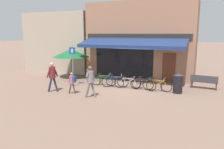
# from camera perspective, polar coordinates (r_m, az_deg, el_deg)

# --- Properties ---
(ground_plane) EXTENTS (160.00, 160.00, 0.00)m
(ground_plane) POSITION_cam_1_polar(r_m,az_deg,el_deg) (14.11, 4.02, -3.45)
(ground_plane) COLOR #846656
(shop_front) EXTENTS (8.31, 4.99, 5.79)m
(shop_front) POSITION_cam_1_polar(r_m,az_deg,el_deg) (17.65, 7.56, 8.83)
(shop_front) COLOR #9E7056
(shop_front) RESTS_ON ground_plane
(neighbour_building) EXTENTS (6.45, 4.00, 5.24)m
(neighbour_building) POSITION_cam_1_polar(r_m,az_deg,el_deg) (21.46, -12.11, 8.30)
(neighbour_building) COLOR tan
(neighbour_building) RESTS_ON ground_plane
(bike_rack_rail) EXTENTS (4.30, 0.04, 0.57)m
(bike_rack_rail) POSITION_cam_1_polar(r_m,az_deg,el_deg) (13.99, 4.44, -1.53)
(bike_rack_rail) COLOR #47494F
(bike_rack_rail) RESTS_ON ground_plane
(bicycle_green) EXTENTS (1.73, 0.52, 0.84)m
(bicycle_green) POSITION_cam_1_polar(r_m,az_deg,el_deg) (14.53, -2.23, -1.48)
(bicycle_green) COLOR black
(bicycle_green) RESTS_ON ground_plane
(bicycle_blue) EXTENTS (1.70, 0.72, 0.89)m
(bicycle_blue) POSITION_cam_1_polar(r_m,az_deg,el_deg) (14.07, 0.79, -1.84)
(bicycle_blue) COLOR black
(bicycle_blue) RESTS_ON ground_plane
(bicycle_silver) EXTENTS (1.74, 0.52, 0.80)m
(bicycle_silver) POSITION_cam_1_polar(r_m,az_deg,el_deg) (13.82, 4.00, -2.22)
(bicycle_silver) COLOR black
(bicycle_silver) RESTS_ON ground_plane
(bicycle_black) EXTENTS (1.71, 0.61, 0.83)m
(bicycle_black) POSITION_cam_1_polar(r_m,az_deg,el_deg) (13.65, 8.21, -2.46)
(bicycle_black) COLOR black
(bicycle_black) RESTS_ON ground_plane
(bicycle_orange) EXTENTS (1.81, 0.52, 0.85)m
(bicycle_orange) POSITION_cam_1_polar(r_m,az_deg,el_deg) (13.42, 11.65, -2.74)
(bicycle_orange) COLOR black
(bicycle_orange) RESTS_ON ground_plane
(pedestrian_adult) EXTENTS (0.59, 0.62, 1.75)m
(pedestrian_adult) POSITION_cam_1_polar(r_m,az_deg,el_deg) (11.80, -5.68, -0.95)
(pedestrian_adult) COLOR slate
(pedestrian_adult) RESTS_ON ground_plane
(pedestrian_child) EXTENTS (0.50, 0.37, 1.26)m
(pedestrian_child) POSITION_cam_1_polar(r_m,az_deg,el_deg) (12.73, -10.36, -1.54)
(pedestrian_child) COLOR #47382D
(pedestrian_child) RESTS_ON ground_plane
(pedestrian_second_adult) EXTENTS (0.60, 0.63, 1.78)m
(pedestrian_second_adult) POSITION_cam_1_polar(r_m,az_deg,el_deg) (13.39, -15.34, 0.15)
(pedestrian_second_adult) COLOR #282D47
(pedestrian_second_adult) RESTS_ON ground_plane
(litter_bin) EXTENTS (0.55, 0.55, 1.16)m
(litter_bin) POSITION_cam_1_polar(r_m,az_deg,el_deg) (13.27, 16.82, -2.22)
(litter_bin) COLOR black
(litter_bin) RESTS_ON ground_plane
(parking_sign) EXTENTS (0.44, 0.07, 2.63)m
(parking_sign) POSITION_cam_1_polar(r_m,az_deg,el_deg) (14.36, -10.26, 3.15)
(parking_sign) COLOR slate
(parking_sign) RESTS_ON ground_plane
(cafe_parasol) EXTENTS (2.77, 2.77, 2.26)m
(cafe_parasol) POSITION_cam_1_polar(r_m,az_deg,el_deg) (17.24, -10.65, 5.55)
(cafe_parasol) COLOR #4C3D2D
(cafe_parasol) RESTS_ON ground_plane
(park_bench) EXTENTS (1.62, 0.53, 0.87)m
(park_bench) POSITION_cam_1_polar(r_m,az_deg,el_deg) (14.84, 22.88, -1.73)
(park_bench) COLOR #38383D
(park_bench) RESTS_ON ground_plane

